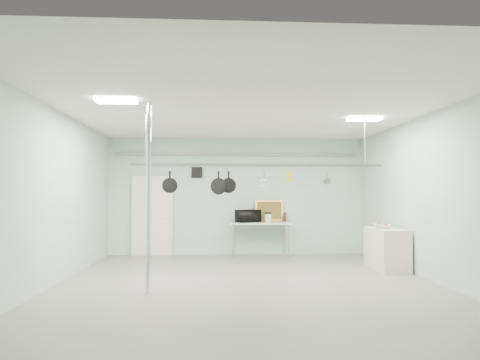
{
  "coord_description": "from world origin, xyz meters",
  "views": [
    {
      "loc": [
        -0.59,
        -7.78,
        1.63
      ],
      "look_at": [
        -0.09,
        1.0,
        1.94
      ],
      "focal_mm": 32.0,
      "sensor_mm": 36.0,
      "label": 1
    }
  ],
  "objects": [
    {
      "name": "skillet_mid",
      "position": [
        -0.53,
        0.3,
        1.86
      ],
      "size": [
        0.32,
        0.17,
        0.45
      ],
      "primitive_type": null,
      "rotation": [
        0.0,
        0.0,
        -0.38
      ],
      "color": "black",
      "rests_on": "pot_rack"
    },
    {
      "name": "whisk",
      "position": [
        0.34,
        0.3,
        1.92
      ],
      "size": [
        0.18,
        0.18,
        0.33
      ],
      "primitive_type": null,
      "rotation": [
        0.0,
        0.0,
        0.17
      ],
      "color": "silver",
      "rests_on": "pot_rack"
    },
    {
      "name": "coffee_canister",
      "position": [
        0.8,
        3.49,
        1.02
      ],
      "size": [
        0.18,
        0.18,
        0.23
      ],
      "primitive_type": "cylinder",
      "rotation": [
        0.0,
        0.0,
        0.04
      ],
      "color": "silver",
      "rests_on": "prep_table"
    },
    {
      "name": "skillet_right",
      "position": [
        -0.34,
        0.3,
        1.89
      ],
      "size": [
        0.29,
        0.1,
        0.4
      ],
      "primitive_type": null,
      "rotation": [
        0.0,
        0.0,
        0.14
      ],
      "color": "black",
      "rests_on": "pot_rack"
    },
    {
      "name": "door",
      "position": [
        -2.3,
        3.94,
        1.05
      ],
      "size": [
        1.1,
        0.1,
        2.2
      ],
      "primitive_type": "cube",
      "color": "silver",
      "rests_on": "floor"
    },
    {
      "name": "light_panel_right",
      "position": [
        2.4,
        0.6,
        3.16
      ],
      "size": [
        0.65,
        0.3,
        0.05
      ],
      "primitive_type": "cube",
      "color": "white",
      "rests_on": "ceiling"
    },
    {
      "name": "fruit_bowl",
      "position": [
        3.07,
        1.41,
        0.95
      ],
      "size": [
        0.49,
        0.49,
        0.09
      ],
      "primitive_type": "imported",
      "rotation": [
        0.0,
        0.0,
        -0.36
      ],
      "color": "white",
      "rests_on": "side_cabinet"
    },
    {
      "name": "wall_vent",
      "position": [
        -1.1,
        3.97,
        2.25
      ],
      "size": [
        0.3,
        0.04,
        0.3
      ],
      "primitive_type": "cube",
      "color": "black",
      "rests_on": "back_wall"
    },
    {
      "name": "chrome_pole",
      "position": [
        -1.7,
        -0.6,
        1.6
      ],
      "size": [
        0.08,
        0.08,
        3.2
      ],
      "primitive_type": "cylinder",
      "color": "silver",
      "rests_on": "floor"
    },
    {
      "name": "microwave",
      "position": [
        0.28,
        3.59,
        1.07
      ],
      "size": [
        0.71,
        0.59,
        0.33
      ],
      "primitive_type": "imported",
      "rotation": [
        0.0,
        0.0,
        3.49
      ],
      "color": "black",
      "rests_on": "prep_table"
    },
    {
      "name": "right_wall",
      "position": [
        3.49,
        0.0,
        1.6
      ],
      "size": [
        0.02,
        8.0,
        3.2
      ],
      "primitive_type": "cube",
      "color": "#AFD3BE",
      "rests_on": "floor"
    },
    {
      "name": "pot_rack",
      "position": [
        0.2,
        0.3,
        2.23
      ],
      "size": [
        4.8,
        0.06,
        1.0
      ],
      "color": "#B7B7BC",
      "rests_on": "ceiling"
    },
    {
      "name": "painting_large",
      "position": [
        0.89,
        3.9,
        1.2
      ],
      "size": [
        0.79,
        0.18,
        0.58
      ],
      "primitive_type": "cube",
      "rotation": [
        -0.14,
        0.0,
        0.07
      ],
      "color": "#CA8236",
      "rests_on": "prep_table"
    },
    {
      "name": "side_cabinet",
      "position": [
        3.15,
        1.4,
        0.45
      ],
      "size": [
        0.6,
        1.2,
        0.9
      ],
      "primitive_type": "cube",
      "color": "beige",
      "rests_on": "floor"
    },
    {
      "name": "prep_table",
      "position": [
        0.6,
        3.6,
        0.83
      ],
      "size": [
        1.6,
        0.7,
        0.91
      ],
      "color": "#AFCEC1",
      "rests_on": "floor"
    },
    {
      "name": "back_wall",
      "position": [
        0.0,
        3.99,
        1.6
      ],
      "size": [
        7.0,
        0.02,
        3.2
      ],
      "primitive_type": "cube",
      "color": "#AFD3BE",
      "rests_on": "floor"
    },
    {
      "name": "floor",
      "position": [
        0.0,
        0.0,
        0.0
      ],
      "size": [
        8.0,
        8.0,
        0.0
      ],
      "primitive_type": "plane",
      "color": "gray",
      "rests_on": "ground"
    },
    {
      "name": "fruit_cluster",
      "position": [
        3.07,
        1.41,
        0.99
      ],
      "size": [
        0.24,
        0.24,
        0.09
      ],
      "primitive_type": null,
      "color": "#9A2B0E",
      "rests_on": "fruit_bowl"
    },
    {
      "name": "grater",
      "position": [
        0.8,
        0.3,
        1.97
      ],
      "size": [
        0.09,
        0.04,
        0.22
      ],
      "primitive_type": null,
      "rotation": [
        0.0,
        0.0,
        0.27
      ],
      "color": "yellow",
      "rests_on": "pot_rack"
    },
    {
      "name": "skillet_left",
      "position": [
        -1.45,
        0.3,
        1.89
      ],
      "size": [
        0.29,
        0.13,
        0.39
      ],
      "primitive_type": null,
      "rotation": [
        0.0,
        0.0,
        0.26
      ],
      "color": "black",
      "rests_on": "pot_rack"
    },
    {
      "name": "ceiling",
      "position": [
        0.0,
        0.0,
        3.19
      ],
      "size": [
        7.0,
        8.0,
        0.02
      ],
      "primitive_type": "cube",
      "color": "silver",
      "rests_on": "back_wall"
    },
    {
      "name": "saucepan",
      "position": [
        1.55,
        0.3,
        1.96
      ],
      "size": [
        0.15,
        0.12,
        0.24
      ],
      "primitive_type": null,
      "rotation": [
        0.0,
        0.0,
        0.29
      ],
      "color": "#B6B7BB",
      "rests_on": "pot_rack"
    },
    {
      "name": "painting_small",
      "position": [
        1.21,
        3.9,
        1.03
      ],
      "size": [
        0.31,
        0.11,
        0.25
      ],
      "primitive_type": "cube",
      "rotation": [
        -0.17,
        0.0,
        -0.09
      ],
      "color": "#311B11",
      "rests_on": "prep_table"
    },
    {
      "name": "light_panel_left",
      "position": [
        -2.2,
        -0.8,
        3.16
      ],
      "size": [
        0.65,
        0.3,
        0.05
      ],
      "primitive_type": "cube",
      "color": "white",
      "rests_on": "ceiling"
    },
    {
      "name": "conduit_pipe",
      "position": [
        0.0,
        3.9,
        2.75
      ],
      "size": [
        6.6,
        0.07,
        0.07
      ],
      "primitive_type": "cylinder",
      "rotation": [
        0.0,
        1.57,
        0.0
      ],
      "color": "gray",
      "rests_on": "back_wall"
    }
  ]
}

